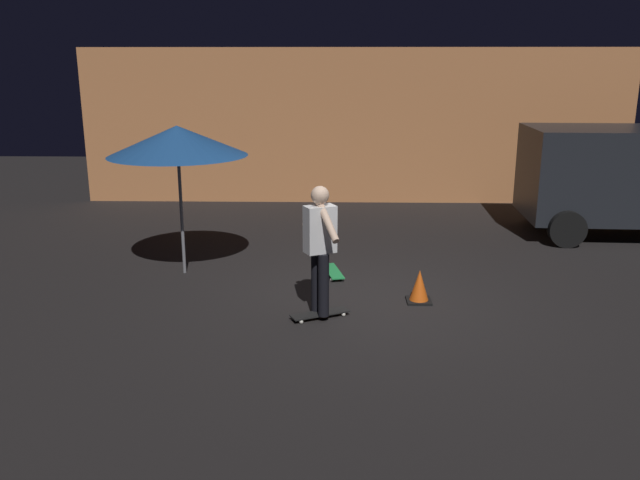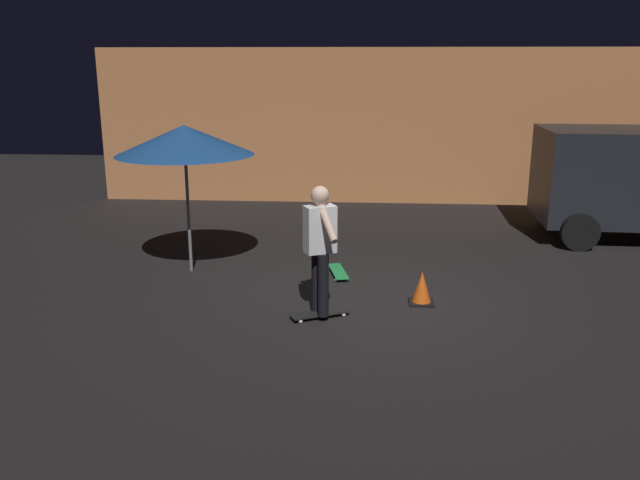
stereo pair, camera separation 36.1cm
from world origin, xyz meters
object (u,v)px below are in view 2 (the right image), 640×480
(skateboard_spare, at_px, (338,272))
(traffic_cone, at_px, (422,289))
(skater, at_px, (320,241))
(patio_umbrella, at_px, (184,140))
(skateboard_ridden, at_px, (320,314))

(skateboard_spare, distance_m, traffic_cone, 1.67)
(skater, xyz_separation_m, traffic_cone, (1.36, 0.63, -0.83))
(skateboard_spare, relative_size, skater, 0.48)
(patio_umbrella, height_order, skateboard_spare, patio_umbrella)
(patio_umbrella, bearing_deg, skateboard_ridden, -39.99)
(skateboard_ridden, distance_m, skateboard_spare, 1.79)
(skater, bearing_deg, skateboard_ridden, -116.57)
(patio_umbrella, relative_size, traffic_cone, 5.00)
(patio_umbrella, xyz_separation_m, skater, (2.18, -1.83, -1.04))
(skateboard_spare, bearing_deg, skateboard_ridden, -95.08)
(skateboard_ridden, xyz_separation_m, skateboard_spare, (0.16, 1.78, 0.00))
(skateboard_spare, height_order, skater, skater)
(skateboard_spare, bearing_deg, skater, -95.08)
(skateboard_spare, bearing_deg, traffic_cone, -43.91)
(skater, relative_size, traffic_cone, 3.63)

